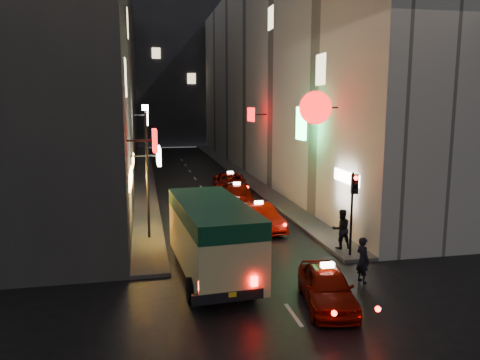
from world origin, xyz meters
TOP-DOWN VIEW (x-y plane):
  - building_left at (-8.00, 33.99)m, footprint 7.49×52.00m
  - building_right at (8.00, 34.00)m, footprint 7.94×52.00m
  - building_far at (0.00, 66.00)m, footprint 30.00×10.00m
  - sidewalk_left at (-4.25, 34.00)m, footprint 1.50×52.00m
  - sidewalk_right at (4.25, 34.00)m, footprint 1.50×52.00m
  - minibus at (-1.96, 7.73)m, footprint 2.78×6.75m
  - taxi_near at (1.26, 4.46)m, footprint 2.65×4.89m
  - taxi_second at (1.34, 13.73)m, footprint 2.82×5.24m
  - taxi_third at (1.25, 18.92)m, footprint 2.69×5.55m
  - taxi_far at (1.74, 23.72)m, footprint 2.73×5.49m
  - pedestrian_crossing at (3.30, 6.07)m, footprint 0.53×0.70m
  - pedestrian_sidewalk at (4.00, 9.55)m, footprint 0.75×0.47m
  - traffic_light at (4.00, 8.47)m, footprint 0.26×0.43m
  - lamp_post at (-4.20, 13.00)m, footprint 0.28×0.28m

SIDE VIEW (x-z plane):
  - sidewalk_left at x=-4.25m, z-range 0.00..0.15m
  - sidewalk_right at x=4.25m, z-range 0.00..0.15m
  - taxi_near at x=1.26m, z-range -0.08..1.56m
  - taxi_second at x=1.34m, z-range -0.08..1.67m
  - taxi_far at x=1.74m, z-range -0.08..1.77m
  - taxi_third at x=1.25m, z-range -0.08..1.79m
  - pedestrian_crossing at x=3.30m, z-range 0.00..1.90m
  - pedestrian_sidewalk at x=4.00m, z-range 0.15..2.12m
  - minibus at x=-1.96m, z-range 0.37..3.22m
  - traffic_light at x=4.00m, z-range 0.94..4.44m
  - lamp_post at x=-4.20m, z-range 0.61..6.84m
  - building_left at x=-8.00m, z-range 0.00..18.00m
  - building_right at x=8.00m, z-range 0.00..18.00m
  - building_far at x=0.00m, z-range 0.00..22.00m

